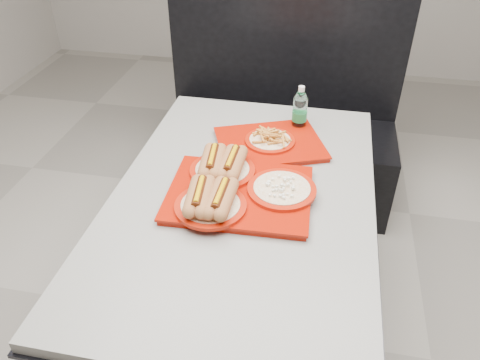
% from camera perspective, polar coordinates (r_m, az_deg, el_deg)
% --- Properties ---
extents(ground, '(6.00, 6.00, 0.00)m').
position_cam_1_polar(ground, '(2.17, 0.29, -17.59)').
color(ground, gray).
rests_on(ground, ground).
extents(diner_table, '(0.92, 1.42, 0.75)m').
position_cam_1_polar(diner_table, '(1.73, 0.35, -6.03)').
color(diner_table, black).
rests_on(diner_table, ground).
extents(booth_bench, '(1.30, 0.57, 1.35)m').
position_cam_1_polar(booth_bench, '(2.73, 4.74, 6.31)').
color(booth_bench, black).
rests_on(booth_bench, ground).
extents(tray_near, '(0.51, 0.44, 0.11)m').
position_cam_1_polar(tray_near, '(1.59, -0.77, -0.91)').
color(tray_near, '#9A1304').
rests_on(tray_near, diner_table).
extents(tray_far, '(0.50, 0.45, 0.08)m').
position_cam_1_polar(tray_far, '(1.88, 3.66, 4.69)').
color(tray_far, '#9A1304').
rests_on(tray_far, diner_table).
extents(water_bottle, '(0.06, 0.06, 0.20)m').
position_cam_1_polar(water_bottle, '(1.98, 7.30, 8.31)').
color(water_bottle, silver).
rests_on(water_bottle, diner_table).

